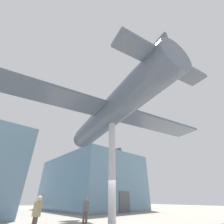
# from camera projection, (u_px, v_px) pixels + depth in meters

# --- Properties ---
(glass_pavilion_right) EXTENTS (10.99, 15.91, 8.11)m
(glass_pavilion_right) POSITION_uv_depth(u_px,v_px,m) (90.00, 183.00, 25.13)
(glass_pavilion_right) COLOR #60849E
(glass_pavilion_right) RESTS_ON ground_plane
(support_pylon_central) EXTENTS (0.47, 0.47, 6.53)m
(support_pylon_central) POSITION_uv_depth(u_px,v_px,m) (112.00, 168.00, 9.99)
(support_pylon_central) COLOR #B7B7BC
(support_pylon_central) RESTS_ON ground_plane
(suspended_airplane) EXTENTS (18.51, 14.54, 3.10)m
(suspended_airplane) POSITION_uv_depth(u_px,v_px,m) (110.00, 113.00, 12.36)
(suspended_airplane) COLOR #4C5666
(suspended_airplane) RESTS_ON support_pylon_central
(visitor_person) EXTENTS (0.46, 0.38, 1.56)m
(visitor_person) POSITION_uv_depth(u_px,v_px,m) (86.00, 209.00, 9.82)
(visitor_person) COLOR #4C4238
(visitor_person) RESTS_ON ground_plane
(visitor_second) EXTENTS (0.28, 0.43, 1.61)m
(visitor_second) POSITION_uv_depth(u_px,v_px,m) (36.00, 213.00, 6.93)
(visitor_second) COLOR #4C4238
(visitor_second) RESTS_ON ground_plane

